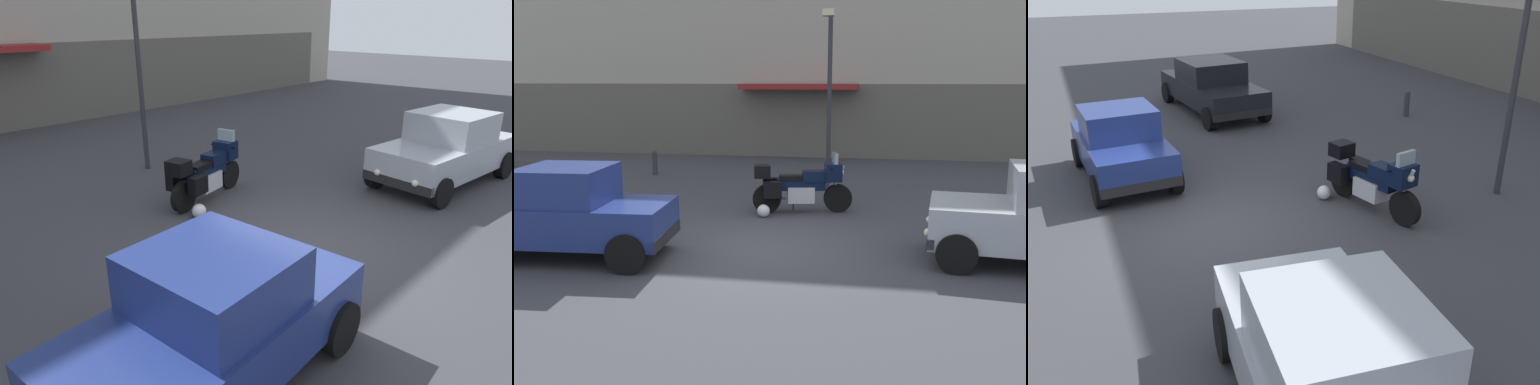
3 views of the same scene
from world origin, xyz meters
The scene contains 8 objects.
ground_plane centered at (0.00, 0.00, 0.00)m, with size 80.00×80.00×0.00m, color #38383D.
motorcycle centered at (0.48, 3.06, 0.62)m, with size 2.24×1.00×1.36m.
helmet centered at (-0.26, 2.45, 0.14)m, with size 0.28×0.28×0.28m, color silver.
car_hatchback_near centered at (4.98, -0.14, 0.81)m, with size 4.00×2.18×1.64m.
car_sedan_far centered at (-7.56, 2.34, 0.78)m, with size 4.70×2.33×1.56m.
car_compact_side centered at (-2.95, -1.00, 0.77)m, with size 3.56×1.92×1.56m.
streetlamp_curbside centered at (0.88, 5.66, 2.89)m, with size 0.28×0.94×4.74m.
bollard_curbside centered at (-4.72, 7.50, 0.42)m, with size 0.16×0.16×0.79m.
Camera 3 is at (8.51, -2.19, 4.43)m, focal length 38.37 mm.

